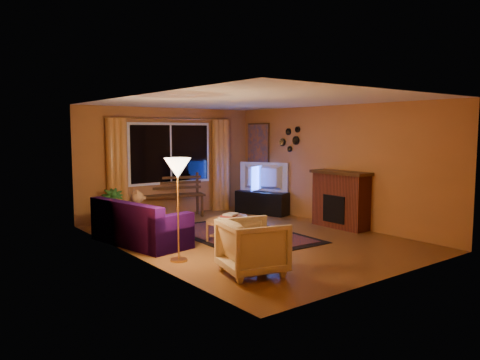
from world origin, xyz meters
TOP-DOWN VIEW (x-y plane):
  - floor at (0.00, 0.00)m, footprint 4.50×6.00m
  - ceiling at (0.00, 0.00)m, footprint 4.50×6.00m
  - wall_back at (0.00, 3.01)m, footprint 4.50×0.02m
  - wall_left at (-2.26, 0.00)m, footprint 0.02×6.00m
  - wall_right at (2.26, 0.00)m, footprint 0.02×6.00m
  - window at (0.00, 2.94)m, footprint 2.00×0.02m
  - curtain_rod at (0.00, 2.90)m, footprint 3.20×0.03m
  - curtain_left at (-1.35, 2.88)m, footprint 0.36×0.36m
  - curtain_right at (1.35, 2.88)m, footprint 0.36×0.36m
  - bench at (-0.20, 2.74)m, footprint 1.73×0.94m
  - potted_plant at (-1.67, 2.39)m, footprint 0.57×0.57m
  - sofa at (-1.80, 0.81)m, footprint 1.14×2.02m
  - dog at (-1.75, 1.24)m, footprint 0.39×0.49m
  - armchair at (-1.33, -1.73)m, footprint 0.93×0.97m
  - floor_lamp at (-1.83, -0.55)m, footprint 0.34×0.34m
  - rug at (0.01, 0.31)m, footprint 2.02×3.06m
  - coffee_table at (-0.40, 0.16)m, footprint 1.42×1.42m
  - tv_console at (1.80, 1.79)m, footprint 0.82×1.34m
  - television at (1.80, 1.79)m, footprint 0.72×1.12m
  - fireplace at (2.05, -0.40)m, footprint 0.40×1.20m
  - mirror_cluster at (2.21, 1.30)m, footprint 0.06×0.60m
  - painting at (2.22, 2.45)m, footprint 0.04×0.76m

SIDE VIEW (x-z plane):
  - floor at x=0.00m, z-range -0.02..0.00m
  - rug at x=0.01m, z-range 0.00..0.02m
  - coffee_table at x=-0.40m, z-range 0.00..0.39m
  - bench at x=-0.20m, z-range 0.00..0.50m
  - tv_console at x=1.80m, z-range 0.00..0.53m
  - sofa at x=-1.80m, z-range 0.00..0.77m
  - potted_plant at x=-1.67m, z-range 0.00..0.80m
  - armchair at x=-1.33m, z-range 0.00..0.83m
  - fireplace at x=2.05m, z-range 0.00..1.10m
  - dog at x=-1.75m, z-range 0.38..0.86m
  - floor_lamp at x=-1.83m, z-range 0.00..1.58m
  - television at x=1.80m, z-range 0.53..1.22m
  - curtain_left at x=-1.35m, z-range 0.00..2.24m
  - curtain_right at x=1.35m, z-range 0.00..2.24m
  - wall_back at x=0.00m, z-range 0.00..2.50m
  - wall_left at x=-2.26m, z-range 0.00..2.50m
  - wall_right at x=2.26m, z-range 0.00..2.50m
  - window at x=0.00m, z-range 0.80..2.10m
  - painting at x=2.22m, z-range 1.17..2.13m
  - mirror_cluster at x=2.21m, z-range 1.52..2.08m
  - curtain_rod at x=0.00m, z-range 2.23..2.27m
  - ceiling at x=0.00m, z-range 2.50..2.52m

